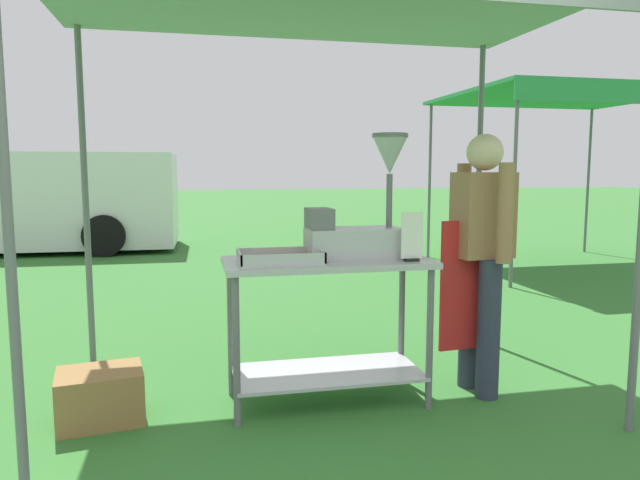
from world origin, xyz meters
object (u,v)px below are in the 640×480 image
supply_crate (100,396)px  neighbour_tent (564,99)px  vendor (481,250)px  van_white (2,201)px  stall_canopy (324,8)px  donut_tray (281,259)px  donut_cart (327,303)px  menu_sign (412,240)px  donut_fryer (359,219)px

supply_crate → neighbour_tent: (5.66, 4.09, 2.24)m
vendor → van_white: 9.10m
stall_canopy → donut_tray: 1.47m
stall_canopy → van_white: 8.61m
donut_cart → stall_canopy: bearing=90.0°
stall_canopy → neighbour_tent: (4.37, 3.99, 0.06)m
vendor → menu_sign: bearing=-166.4°
donut_tray → menu_sign: menu_sign is taller
donut_fryer → vendor: bearing=-5.3°
vendor → supply_crate: 2.38m
donut_cart → vendor: bearing=-2.9°
donut_tray → donut_cart: bearing=14.6°
donut_fryer → supply_crate: (-1.50, -0.02, -0.96)m
donut_tray → neighbour_tent: 6.42m
supply_crate → stall_canopy: bearing=4.4°
menu_sign → supply_crate: (-1.76, 0.17, -0.85)m
van_white → neighbour_tent: neighbour_tent is taller
vendor → supply_crate: bearing=178.8°
van_white → neighbour_tent: bearing=-22.9°
neighbour_tent → stall_canopy: bearing=-137.6°
vendor → van_white: bearing=122.8°
donut_tray → menu_sign: 0.76m
donut_cart → van_white: 8.58m
van_white → stall_canopy: bearing=-62.1°
vendor → donut_fryer: bearing=174.7°
donut_tray → vendor: bearing=1.3°
donut_fryer → van_white: size_ratio=0.13×
stall_canopy → donut_fryer: (0.20, -0.08, -1.22)m
stall_canopy → donut_fryer: bearing=-20.6°
menu_sign → neighbour_tent: neighbour_tent is taller
donut_fryer → neighbour_tent: bearing=44.3°
stall_canopy → donut_tray: bearing=-148.9°
stall_canopy → donut_fryer: size_ratio=4.33×
supply_crate → van_white: (-2.67, 7.60, 0.73)m
donut_fryer → van_white: (-4.17, 7.58, -0.22)m
donut_cart → vendor: (0.96, -0.05, 0.29)m
supply_crate → donut_fryer: bearing=0.9°
donut_tray → donut_fryer: size_ratio=0.64×
menu_sign → van_white: 8.94m
stall_canopy → donut_tray: size_ratio=6.80×
donut_tray → menu_sign: bearing=-7.1°
stall_canopy → menu_sign: size_ratio=11.25×
stall_canopy → donut_cart: size_ratio=2.64×
menu_sign → donut_fryer: bearing=143.4°
menu_sign → donut_cart: bearing=159.8°
donut_fryer → vendor: 0.79m
stall_canopy → supply_crate: (-1.30, -0.10, -2.18)m
stall_canopy → menu_sign: bearing=-30.2°
donut_cart → donut_fryer: donut_fryer is taller
neighbour_tent → menu_sign: bearing=-132.6°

